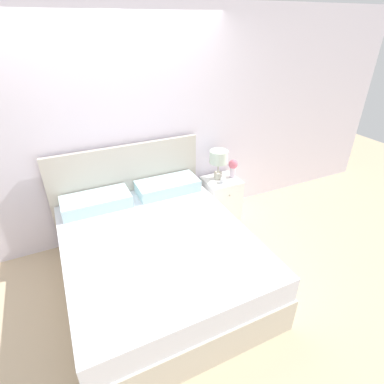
# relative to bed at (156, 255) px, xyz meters

# --- Properties ---
(ground_plane) EXTENTS (12.00, 12.00, 0.00)m
(ground_plane) POSITION_rel_bed_xyz_m (0.00, 0.96, -0.33)
(ground_plane) COLOR #CCB28E
(wall_back) EXTENTS (8.00, 0.06, 2.60)m
(wall_back) POSITION_rel_bed_xyz_m (0.00, 1.03, 0.97)
(wall_back) COLOR white
(wall_back) RESTS_ON ground_plane
(bed) EXTENTS (1.78, 2.05, 1.18)m
(bed) POSITION_rel_bed_xyz_m (0.00, 0.00, 0.00)
(bed) COLOR beige
(bed) RESTS_ON ground_plane
(nightstand) EXTENTS (0.46, 0.43, 0.58)m
(nightstand) POSITION_rel_bed_xyz_m (1.19, 0.73, -0.03)
(nightstand) COLOR white
(nightstand) RESTS_ON ground_plane
(table_lamp) EXTENTS (0.24, 0.24, 0.39)m
(table_lamp) POSITION_rel_bed_xyz_m (1.16, 0.79, 0.54)
(table_lamp) COLOR beige
(table_lamp) RESTS_ON nightstand
(flower_vase) EXTENTS (0.12, 0.12, 0.25)m
(flower_vase) POSITION_rel_bed_xyz_m (1.36, 0.74, 0.41)
(flower_vase) COLOR silver
(flower_vase) RESTS_ON nightstand
(teacup) EXTENTS (0.11, 0.11, 0.06)m
(teacup) POSITION_rel_bed_xyz_m (1.16, 0.65, 0.28)
(teacup) COLOR white
(teacup) RESTS_ON nightstand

